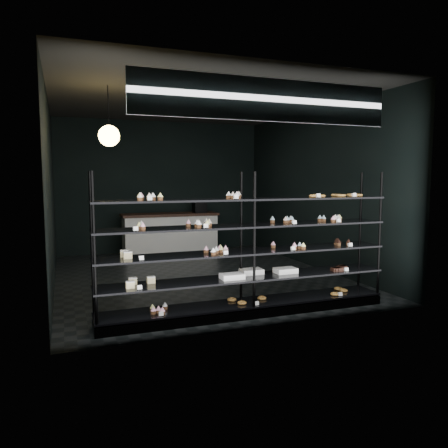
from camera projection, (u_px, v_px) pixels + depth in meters
name	position (u px, v px, depth m)	size (l,w,h in m)	color
room	(197.00, 190.00, 8.02)	(5.01, 6.01, 3.20)	black
display_shelf	(246.00, 268.00, 5.82)	(4.00, 0.50, 1.91)	black
signage	(267.00, 100.00, 5.17)	(3.30, 0.05, 0.50)	#0B1C3B
pendant_lamp	(109.00, 136.00, 6.48)	(0.31, 0.31, 0.89)	black
service_counter	(171.00, 233.00, 10.50)	(2.30, 0.65, 1.23)	silver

